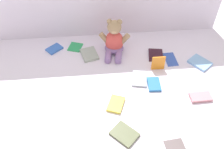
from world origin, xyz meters
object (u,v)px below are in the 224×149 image
(book_case_4, at_px, (158,63))
(book_case_11, at_px, (175,147))
(book_case_5, at_px, (200,63))
(book_case_1, at_px, (124,134))
(book_case_0, at_px, (154,84))
(book_case_6, at_px, (171,59))
(book_case_7, at_px, (156,55))
(book_case_10, at_px, (139,79))
(book_case_12, at_px, (116,104))
(book_case_9, at_px, (201,97))
(book_case_2, at_px, (75,47))
(teddy_bear, at_px, (114,41))
(book_case_3, at_px, (54,49))
(book_case_8, at_px, (89,54))

(book_case_4, height_order, book_case_11, book_case_4)
(book_case_11, bearing_deg, book_case_5, -34.60)
(book_case_1, bearing_deg, book_case_0, -168.98)
(book_case_6, height_order, book_case_7, book_case_7)
(book_case_4, xyz_separation_m, book_case_11, (-0.03, -0.54, -0.04))
(book_case_10, bearing_deg, book_case_6, -134.69)
(book_case_6, height_order, book_case_12, book_case_12)
(book_case_9, bearing_deg, book_case_10, -120.10)
(book_case_2, distance_m, book_case_12, 0.56)
(book_case_5, bearing_deg, book_case_10, -23.43)
(book_case_11, height_order, book_case_12, book_case_12)
(book_case_2, xyz_separation_m, book_case_12, (0.23, -0.52, 0.00))
(book_case_0, bearing_deg, book_case_9, -23.85)
(book_case_1, xyz_separation_m, book_case_6, (0.37, 0.52, -0.00))
(teddy_bear, relative_size, book_case_5, 1.93)
(book_case_2, height_order, book_case_12, book_case_12)
(book_case_3, distance_m, book_case_5, 0.96)
(book_case_7, xyz_separation_m, book_case_10, (-0.14, -0.20, -0.00))
(book_case_7, xyz_separation_m, book_case_8, (-0.44, 0.05, 0.00))
(teddy_bear, distance_m, book_case_7, 0.29)
(book_case_3, distance_m, book_case_7, 0.68)
(teddy_bear, xyz_separation_m, book_case_6, (0.36, -0.11, -0.09))
(teddy_bear, xyz_separation_m, book_case_5, (0.53, -0.17, -0.08))
(book_case_5, relative_size, book_case_8, 1.00)
(book_case_10, bearing_deg, book_case_5, -154.74)
(book_case_3, bearing_deg, book_case_8, 31.06)
(book_case_6, bearing_deg, book_case_9, -78.05)
(book_case_9, distance_m, book_case_11, 0.36)
(book_case_4, bearing_deg, book_case_10, -148.18)
(book_case_11, bearing_deg, book_case_0, -2.65)
(book_case_2, bearing_deg, book_case_12, -47.29)
(book_case_12, bearing_deg, book_case_3, 147.68)
(teddy_bear, relative_size, book_case_8, 1.94)
(teddy_bear, height_order, book_case_0, teddy_bear)
(book_case_4, xyz_separation_m, book_case_5, (0.28, 0.02, -0.04))
(book_case_5, bearing_deg, book_case_0, -12.22)
(book_case_1, relative_size, book_case_8, 1.00)
(teddy_bear, xyz_separation_m, book_case_9, (0.44, -0.44, -0.08))
(book_case_6, bearing_deg, book_case_10, -148.75)
(book_case_2, relative_size, book_case_11, 0.99)
(book_case_6, bearing_deg, book_case_2, 161.08)
(book_case_2, bearing_deg, book_case_1, -51.49)
(book_case_6, bearing_deg, book_case_4, -146.60)
(teddy_bear, relative_size, book_case_3, 2.46)
(book_case_5, xyz_separation_m, book_case_10, (-0.41, -0.10, -0.00))
(book_case_2, distance_m, book_case_10, 0.51)
(teddy_bear, distance_m, book_case_10, 0.31)
(book_case_1, xyz_separation_m, book_case_8, (-0.16, 0.61, 0.00))
(book_case_8, height_order, book_case_11, book_case_8)
(book_case_3, height_order, book_case_7, same)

